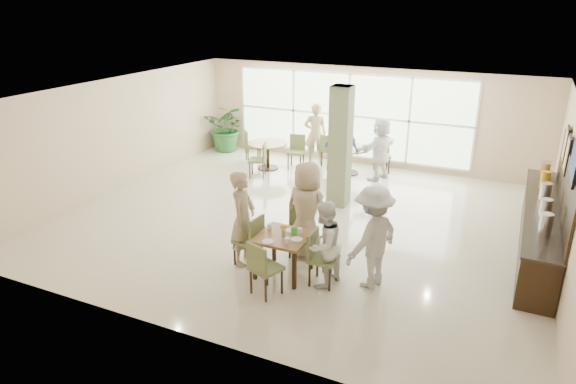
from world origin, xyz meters
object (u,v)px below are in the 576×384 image
at_px(teen_left, 243,218).
at_px(adult_b, 380,149).
at_px(round_table_right, 348,153).
at_px(teen_standing, 373,237).
at_px(buffet_counter, 541,226).
at_px(adult_standing, 315,134).
at_px(main_table, 284,241).
at_px(round_table_left, 268,149).
at_px(adult_a, 341,149).
at_px(teen_far, 307,210).
at_px(teen_right, 324,244).
at_px(potted_plant, 227,128).

xyz_separation_m(teen_left, adult_b, (0.99, 5.58, -0.03)).
distance_m(round_table_right, teen_standing, 5.96).
height_order(buffet_counter, adult_standing, buffet_counter).
height_order(main_table, round_table_left, same).
height_order(teen_standing, adult_a, teen_standing).
relative_size(round_table_left, adult_a, 0.63).
distance_m(round_table_left, teen_standing, 6.68).
xyz_separation_m(teen_far, teen_standing, (1.42, -0.53, -0.03)).
distance_m(round_table_left, buffet_counter, 7.46).
height_order(teen_far, teen_standing, teen_far).
bearing_deg(teen_left, adult_b, -18.22).
distance_m(teen_left, adult_b, 5.67).
bearing_deg(adult_a, round_table_left, -167.97).
height_order(buffet_counter, adult_a, buffet_counter).
xyz_separation_m(teen_far, adult_a, (-0.81, 4.22, -0.03)).
bearing_deg(round_table_left, teen_right, -54.59).
distance_m(main_table, adult_a, 5.12).
distance_m(potted_plant, adult_a, 4.43).
xyz_separation_m(main_table, round_table_left, (-3.00, 5.24, -0.07)).
xyz_separation_m(buffet_counter, teen_far, (-3.99, -1.99, 0.37)).
xyz_separation_m(potted_plant, teen_far, (5.05, -5.49, 0.18)).
xyz_separation_m(potted_plant, adult_a, (4.24, -1.27, 0.14)).
bearing_deg(teen_standing, round_table_right, -135.41).
bearing_deg(adult_b, adult_a, -32.44).
relative_size(round_table_right, teen_left, 0.65).
bearing_deg(teen_left, potted_plant, 25.32).
bearing_deg(adult_a, main_table, -64.96).
relative_size(buffet_counter, adult_standing, 2.61).
bearing_deg(teen_far, round_table_left, -44.78).
distance_m(round_table_right, potted_plant, 4.23).
xyz_separation_m(teen_left, teen_far, (0.93, 0.74, 0.04)).
height_order(teen_right, adult_a, adult_a).
relative_size(potted_plant, teen_right, 0.99).
bearing_deg(buffet_counter, round_table_right, 148.44).
height_order(teen_left, teen_far, teen_far).
relative_size(round_table_right, adult_b, 0.68).
relative_size(teen_left, adult_a, 0.99).
relative_size(teen_right, adult_b, 0.89).
distance_m(main_table, round_table_left, 6.04).
bearing_deg(main_table, round_table_right, 97.70).
height_order(round_table_left, teen_standing, teen_standing).
distance_m(buffet_counter, teen_right, 4.37).
bearing_deg(teen_standing, potted_plant, -110.87).
relative_size(round_table_right, potted_plant, 0.77).
relative_size(buffet_counter, teen_right, 3.11).
xyz_separation_m(buffet_counter, adult_standing, (-6.00, 3.40, 0.35)).
xyz_separation_m(round_table_right, potted_plant, (-4.19, 0.53, 0.17)).
height_order(potted_plant, adult_standing, adult_standing).
relative_size(round_table_left, adult_standing, 0.62).
bearing_deg(round_table_left, potted_plant, 151.34).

